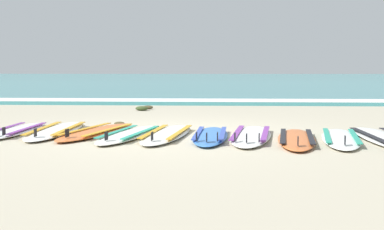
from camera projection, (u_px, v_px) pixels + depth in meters
The scene contains 15 objects.
ground_plane at pixel (166, 134), 7.30m from camera, with size 80.00×80.00×0.00m, color #B7AD93.
sea at pixel (208, 79), 42.54m from camera, with size 80.00×60.00×0.10m, color teal.
wave_foam_strip at pixel (189, 102), 13.35m from camera, with size 80.00×1.26×0.11m, color white.
surfboard_0 at pixel (16, 130), 7.40m from camera, with size 0.51×2.05×0.18m.
surfboard_1 at pixel (56, 130), 7.41m from camera, with size 0.61×2.31×0.18m.
surfboard_2 at pixel (98, 132), 7.28m from camera, with size 1.07×2.25×0.18m.
surfboard_3 at pixel (129, 134), 6.98m from camera, with size 0.91×2.14×0.18m.
surfboard_4 at pixel (167, 134), 7.00m from camera, with size 0.81×2.24×0.18m.
surfboard_5 at pixel (210, 136), 6.83m from camera, with size 0.59×1.99×0.18m.
surfboard_6 at pixel (251, 135), 6.86m from camera, with size 0.86×2.29×0.18m.
surfboard_7 at pixel (297, 139), 6.54m from camera, with size 0.80×2.09×0.18m.
surfboard_8 at pixel (341, 138), 6.59m from camera, with size 0.89×2.10×0.18m.
seaweed_clump_near_shoreline at pixel (148, 107), 11.66m from camera, with size 0.25×0.20×0.09m, color #4C4228.
seaweed_clump_mid_sand at pixel (142, 108), 11.25m from camera, with size 0.30×0.24×0.11m, color #384723.
seaweed_clump_by_the_boards at pixel (119, 124), 8.35m from camera, with size 0.19×0.15×0.07m, color #4C4228.
Camera 1 is at (0.77, -7.20, 1.01)m, focal length 44.61 mm.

